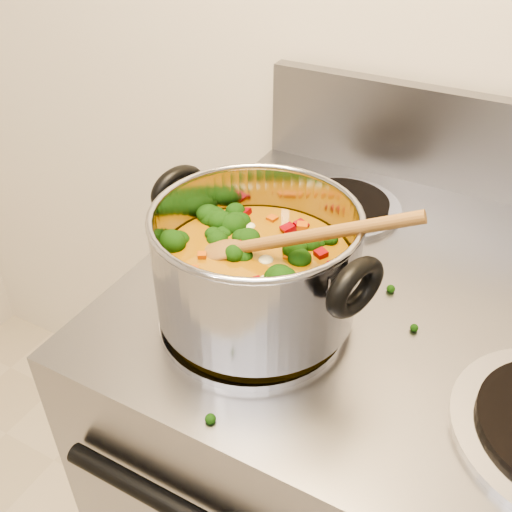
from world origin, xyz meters
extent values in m
cube|color=gray|center=(-0.07, 1.16, 0.46)|extent=(0.74, 0.64, 0.92)
cube|color=gray|center=(-0.07, 1.46, 1.00)|extent=(0.74, 0.03, 0.16)
cylinder|color=#A5A5AD|center=(-0.24, 1.01, 0.92)|extent=(0.22, 0.22, 0.01)
cylinder|color=black|center=(-0.24, 1.01, 0.93)|extent=(0.18, 0.18, 0.01)
cylinder|color=#A5A5AD|center=(-0.24, 1.31, 0.92)|extent=(0.19, 0.19, 0.01)
cylinder|color=black|center=(-0.24, 1.31, 0.93)|extent=(0.15, 0.15, 0.01)
cylinder|color=#95959C|center=(-0.24, 1.02, 1.00)|extent=(0.23, 0.23, 0.13)
torus|color=#95959C|center=(-0.24, 1.02, 1.06)|extent=(0.24, 0.24, 0.01)
cylinder|color=#7F540B|center=(-0.24, 1.02, 0.97)|extent=(0.22, 0.22, 0.07)
torus|color=black|center=(-0.37, 1.06, 1.04)|extent=(0.04, 0.08, 0.08)
torus|color=black|center=(-0.12, 0.99, 1.04)|extent=(0.04, 0.08, 0.08)
ellipsoid|color=black|center=(-0.27, 0.98, 1.01)|extent=(0.04, 0.04, 0.03)
ellipsoid|color=black|center=(-0.19, 1.01, 1.01)|extent=(0.04, 0.04, 0.03)
ellipsoid|color=black|center=(-0.30, 1.09, 1.01)|extent=(0.04, 0.04, 0.03)
ellipsoid|color=black|center=(-0.22, 1.01, 1.01)|extent=(0.04, 0.04, 0.03)
ellipsoid|color=black|center=(-0.27, 1.08, 1.01)|extent=(0.04, 0.04, 0.03)
ellipsoid|color=black|center=(-0.30, 1.07, 1.01)|extent=(0.04, 0.04, 0.03)
ellipsoid|color=black|center=(-0.30, 1.06, 1.01)|extent=(0.04, 0.04, 0.03)
ellipsoid|color=black|center=(-0.17, 1.02, 1.01)|extent=(0.04, 0.04, 0.03)
ellipsoid|color=black|center=(-0.26, 1.04, 1.01)|extent=(0.04, 0.04, 0.03)
ellipsoid|color=black|center=(-0.21, 1.02, 1.01)|extent=(0.04, 0.04, 0.03)
ellipsoid|color=black|center=(-0.30, 1.07, 1.01)|extent=(0.04, 0.04, 0.03)
ellipsoid|color=#7A0404|center=(-0.22, 0.97, 1.01)|extent=(0.01, 0.01, 0.01)
ellipsoid|color=#7A0404|center=(-0.28, 0.97, 1.01)|extent=(0.01, 0.01, 0.01)
ellipsoid|color=#7A0404|center=(-0.22, 1.00, 1.01)|extent=(0.01, 0.01, 0.01)
ellipsoid|color=#7A0404|center=(-0.33, 0.98, 1.01)|extent=(0.01, 0.01, 0.01)
ellipsoid|color=#7A0404|center=(-0.27, 1.08, 1.01)|extent=(0.01, 0.01, 0.01)
ellipsoid|color=#7A0404|center=(-0.23, 0.97, 1.01)|extent=(0.01, 0.01, 0.01)
ellipsoid|color=#7A0404|center=(-0.32, 1.01, 1.01)|extent=(0.01, 0.01, 0.01)
ellipsoid|color=#7A0404|center=(-0.27, 1.08, 1.01)|extent=(0.01, 0.01, 0.01)
ellipsoid|color=#7A0404|center=(-0.32, 1.07, 1.01)|extent=(0.01, 0.01, 0.01)
ellipsoid|color=#7A0404|center=(-0.23, 1.00, 1.01)|extent=(0.01, 0.01, 0.01)
ellipsoid|color=#7A0404|center=(-0.17, 1.03, 1.01)|extent=(0.01, 0.01, 0.01)
ellipsoid|color=#A74709|center=(-0.20, 1.03, 1.01)|extent=(0.01, 0.01, 0.01)
ellipsoid|color=#A74709|center=(-0.23, 0.97, 1.01)|extent=(0.01, 0.01, 0.01)
ellipsoid|color=#A74709|center=(-0.18, 1.02, 1.01)|extent=(0.01, 0.01, 0.01)
ellipsoid|color=#A74709|center=(-0.17, 0.99, 1.01)|extent=(0.01, 0.01, 0.01)
ellipsoid|color=#A74709|center=(-0.31, 1.09, 1.01)|extent=(0.01, 0.01, 0.01)
ellipsoid|color=#A74709|center=(-0.18, 1.04, 1.01)|extent=(0.01, 0.01, 0.01)
ellipsoid|color=#A74709|center=(-0.24, 1.07, 1.01)|extent=(0.01, 0.01, 0.01)
ellipsoid|color=#A74709|center=(-0.19, 1.05, 1.01)|extent=(0.01, 0.01, 0.01)
ellipsoid|color=#A74709|center=(-0.32, 1.07, 1.01)|extent=(0.01, 0.01, 0.01)
ellipsoid|color=#A74709|center=(-0.34, 1.01, 1.01)|extent=(0.01, 0.01, 0.01)
ellipsoid|color=beige|center=(-0.30, 1.03, 1.01)|extent=(0.02, 0.02, 0.01)
ellipsoid|color=beige|center=(-0.23, 0.93, 1.01)|extent=(0.02, 0.02, 0.01)
ellipsoid|color=beige|center=(-0.28, 0.97, 1.01)|extent=(0.02, 0.02, 0.01)
ellipsoid|color=beige|center=(-0.26, 1.09, 1.01)|extent=(0.02, 0.02, 0.01)
ellipsoid|color=beige|center=(-0.21, 0.97, 1.01)|extent=(0.02, 0.02, 0.01)
ellipsoid|color=beige|center=(-0.30, 1.02, 1.01)|extent=(0.02, 0.02, 0.01)
ellipsoid|color=beige|center=(-0.20, 1.01, 1.01)|extent=(0.02, 0.02, 0.01)
ellipsoid|color=brown|center=(-0.29, 1.01, 1.01)|extent=(0.08, 0.05, 0.04)
cylinder|color=brown|center=(-0.18, 1.04, 1.05)|extent=(0.22, 0.06, 0.10)
ellipsoid|color=black|center=(-0.33, 1.16, 0.92)|extent=(0.01, 0.01, 0.01)
ellipsoid|color=black|center=(-0.12, 1.13, 0.92)|extent=(0.01, 0.01, 0.01)
ellipsoid|color=black|center=(-0.26, 0.86, 0.92)|extent=(0.01, 0.01, 0.01)
ellipsoid|color=black|center=(-0.42, 1.03, 0.92)|extent=(0.01, 0.01, 0.01)
camera|label=1|loc=(0.00, 0.57, 1.39)|focal=40.00mm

